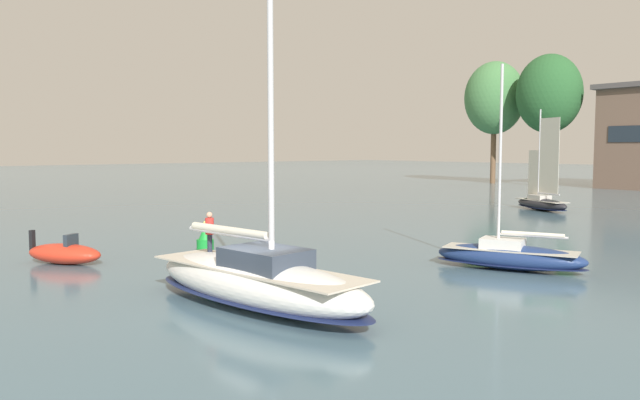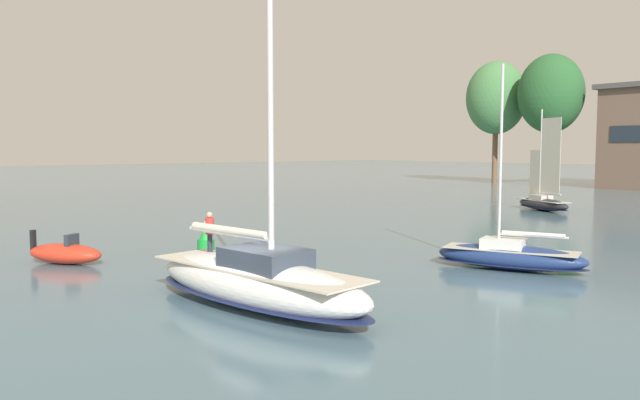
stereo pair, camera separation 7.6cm
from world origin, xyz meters
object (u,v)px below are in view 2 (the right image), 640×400
object	(u,v)px
tree_shore_center	(496,98)
channel_buoy	(206,240)
tree_shore_right	(551,94)
sailboat_main	(256,280)
motor_tender	(65,253)
sailboat_moored_near_marina	(543,202)
sailboat_moored_far_slip	(510,256)

from	to	relation	value
tree_shore_center	channel_buoy	size ratio (longest dim) A/B	11.46
tree_shore_right	sailboat_main	xyz separation A→B (m)	(31.61, -73.63, -12.74)
motor_tender	sailboat_moored_near_marina	bearing A→B (deg)	89.02
tree_shore_center	channel_buoy	distance (m)	76.91
sailboat_moored_near_marina	motor_tender	xyz separation A→B (m)	(-0.73, -42.46, -0.27)
tree_shore_center	motor_tender	world-z (taller)	tree_shore_center
tree_shore_right	sailboat_moored_far_slip	distance (m)	70.35
sailboat_moored_near_marina	channel_buoy	bearing A→B (deg)	-88.90
tree_shore_right	sailboat_main	distance (m)	81.14
sailboat_main	sailboat_moored_far_slip	size ratio (longest dim) A/B	1.53
tree_shore_right	motor_tender	size ratio (longest dim) A/B	4.46
sailboat_main	sailboat_moored_far_slip	distance (m)	13.25
tree_shore_center	sailboat_main	distance (m)	86.01
sailboat_moored_far_slip	channel_buoy	world-z (taller)	sailboat_moored_far_slip
sailboat_moored_near_marina	channel_buoy	distance (m)	35.38
tree_shore_right	sailboat_moored_near_marina	distance (m)	40.91
tree_shore_right	sailboat_moored_near_marina	bearing A→B (deg)	-60.37
motor_tender	channel_buoy	size ratio (longest dim) A/B	2.57
sailboat_main	sailboat_moored_near_marina	bearing A→B (deg)	107.30
tree_shore_center	sailboat_moored_near_marina	bearing A→B (deg)	-49.72
sailboat_moored_near_marina	motor_tender	size ratio (longest dim) A/B	2.11
sailboat_moored_far_slip	motor_tender	size ratio (longest dim) A/B	2.19
sailboat_main	sailboat_moored_far_slip	xyz separation A→B (m)	(1.79, 13.12, -0.34)
channel_buoy	motor_tender	bearing A→B (deg)	-101.25
tree_shore_center	sailboat_moored_near_marina	size ratio (longest dim) A/B	2.12
tree_shore_right	sailboat_main	bearing A→B (deg)	-66.77
sailboat_moored_far_slip	motor_tender	distance (m)	21.65
tree_shore_right	sailboat_main	size ratio (longest dim) A/B	1.33
sailboat_moored_near_marina	sailboat_main	bearing A→B (deg)	-72.70
tree_shore_right	channel_buoy	world-z (taller)	tree_shore_right
sailboat_moored_near_marina	sailboat_moored_far_slip	distance (m)	30.33
sailboat_main	channel_buoy	size ratio (longest dim) A/B	8.58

